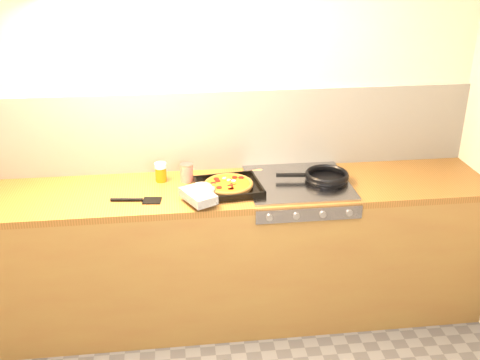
{
  "coord_description": "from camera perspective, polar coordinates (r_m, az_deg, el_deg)",
  "views": [
    {
      "loc": [
        -0.26,
        -1.89,
        2.28
      ],
      "look_at": [
        0.1,
        1.08,
        0.95
      ],
      "focal_mm": 42.0,
      "sensor_mm": 36.0,
      "label": 1
    }
  ],
  "objects": [
    {
      "name": "counter_run",
      "position": [
        3.51,
        -1.67,
        -7.41
      ],
      "size": [
        3.2,
        0.62,
        0.9
      ],
      "color": "olive",
      "rests_on": "ground"
    },
    {
      "name": "juice_glass",
      "position": [
        3.39,
        -8.06,
        0.81
      ],
      "size": [
        0.08,
        0.08,
        0.12
      ],
      "color": "orange",
      "rests_on": "counter_run"
    },
    {
      "name": "wooden_spoon",
      "position": [
        3.48,
        0.53,
        0.8
      ],
      "size": [
        0.3,
        0.08,
        0.02
      ],
      "color": "#996441",
      "rests_on": "counter_run"
    },
    {
      "name": "black_spatula",
      "position": [
        3.18,
        -10.4,
        -2.01
      ],
      "size": [
        0.29,
        0.1,
        0.02
      ],
      "color": "black",
      "rests_on": "counter_run"
    },
    {
      "name": "frying_pan",
      "position": [
        3.39,
        8.71,
        0.36
      ],
      "size": [
        0.45,
        0.29,
        0.04
      ],
      "color": "black",
      "rests_on": "stovetop"
    },
    {
      "name": "pizza_on_tray",
      "position": [
        3.2,
        -2.04,
        -0.77
      ],
      "size": [
        0.49,
        0.46,
        0.06
      ],
      "color": "black",
      "rests_on": "stovetop"
    },
    {
      "name": "stovetop",
      "position": [
        3.37,
        5.88,
        -0.27
      ],
      "size": [
        0.6,
        0.56,
        0.02
      ],
      "primitive_type": "cube",
      "color": "#9C9BA0",
      "rests_on": "counter_run"
    },
    {
      "name": "tomato_can",
      "position": [
        3.37,
        -5.45,
        0.73
      ],
      "size": [
        0.1,
        0.1,
        0.11
      ],
      "color": "#AD0E0F",
      "rests_on": "counter_run"
    },
    {
      "name": "room_shell",
      "position": [
        3.47,
        -2.27,
        4.99
      ],
      "size": [
        3.2,
        3.2,
        3.2
      ],
      "color": "white",
      "rests_on": "ground"
    }
  ]
}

